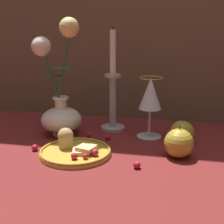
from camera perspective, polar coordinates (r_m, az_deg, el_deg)
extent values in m
plane|color=maroon|center=(0.94, -2.51, -5.96)|extent=(2.40, 2.40, 0.00)
cylinder|color=silver|center=(1.04, -9.13, -3.80)|extent=(0.06, 0.06, 0.01)
ellipsoid|color=silver|center=(1.02, -9.23, -1.38)|extent=(0.13, 0.13, 0.08)
cylinder|color=silver|center=(1.01, -9.35, 1.36)|extent=(0.04, 0.04, 0.04)
torus|color=silver|center=(1.00, -9.41, 2.57)|extent=(0.05, 0.05, 0.01)
cylinder|color=#23662D|center=(0.99, -11.10, 7.08)|extent=(0.06, 0.02, 0.16)
ellipsoid|color=#23662D|center=(1.00, -10.92, 6.63)|extent=(0.08, 0.05, 0.00)
sphere|color=silver|center=(0.99, -12.84, 11.64)|extent=(0.06, 0.06, 0.06)
cylinder|color=#23662D|center=(0.97, -8.66, 8.66)|extent=(0.05, 0.02, 0.22)
ellipsoid|color=#23662D|center=(0.97, -8.74, 8.03)|extent=(0.08, 0.07, 0.00)
sphere|color=#EFD67A|center=(0.95, -7.84, 15.09)|extent=(0.06, 0.06, 0.06)
cylinder|color=gold|center=(0.87, -6.70, -7.45)|extent=(0.20, 0.20, 0.01)
torus|color=gold|center=(0.87, -6.72, -6.96)|extent=(0.19, 0.19, 0.01)
cylinder|color=tan|center=(0.89, -8.45, -5.39)|extent=(0.04, 0.04, 0.04)
sphere|color=tan|center=(0.88, -8.49, -4.28)|extent=(0.04, 0.04, 0.04)
cube|color=#DBBC7A|center=(0.85, -5.68, -7.20)|extent=(0.06, 0.06, 0.01)
cube|color=#DBBC7A|center=(0.85, -4.71, -6.53)|extent=(0.06, 0.06, 0.01)
sphere|color=#AD192D|center=(0.81, -6.92, -8.00)|extent=(0.02, 0.02, 0.02)
sphere|color=#AD192D|center=(0.81, -4.90, -8.07)|extent=(0.01, 0.01, 0.01)
sphere|color=#AD192D|center=(0.83, -3.14, -7.41)|extent=(0.02, 0.02, 0.02)
cylinder|color=silver|center=(1.01, 6.78, -4.33)|extent=(0.08, 0.08, 0.00)
cylinder|color=silver|center=(1.00, 6.87, -1.85)|extent=(0.01, 0.01, 0.09)
cone|color=silver|center=(0.98, 7.03, 3.39)|extent=(0.07, 0.07, 0.10)
cone|color=#E5CC66|center=(0.98, 7.01, 2.54)|extent=(0.06, 0.06, 0.07)
torus|color=gold|center=(0.97, 7.13, 6.23)|extent=(0.07, 0.07, 0.00)
cylinder|color=#A3A3A8|center=(1.08, 0.16, -2.90)|extent=(0.08, 0.08, 0.01)
cylinder|color=#A3A3A8|center=(1.05, 0.16, 1.80)|extent=(0.02, 0.02, 0.17)
cylinder|color=#A3A3A8|center=(1.03, 0.16, 6.68)|extent=(0.05, 0.05, 0.01)
cylinder|color=silver|center=(1.03, 0.17, 10.88)|extent=(0.02, 0.02, 0.14)
cylinder|color=black|center=(1.02, 0.17, 15.11)|extent=(0.00, 0.00, 0.01)
sphere|color=#B2932D|center=(0.95, 12.69, -3.69)|extent=(0.07, 0.07, 0.07)
cylinder|color=#4C3319|center=(0.94, 12.83, -1.26)|extent=(0.00, 0.00, 0.01)
sphere|color=#B2932D|center=(0.86, 12.12, -5.59)|extent=(0.08, 0.08, 0.08)
cylinder|color=#4C3319|center=(0.84, 12.29, -2.68)|extent=(0.00, 0.00, 0.01)
sphere|color=#AD192D|center=(0.97, -0.75, -4.63)|extent=(0.02, 0.02, 0.02)
sphere|color=#AD192D|center=(0.92, -13.94, -6.35)|extent=(0.02, 0.02, 0.02)
sphere|color=#AD192D|center=(0.78, 4.58, -9.62)|extent=(0.02, 0.02, 0.02)
sphere|color=#AD192D|center=(0.99, -4.36, -4.23)|extent=(0.02, 0.02, 0.02)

